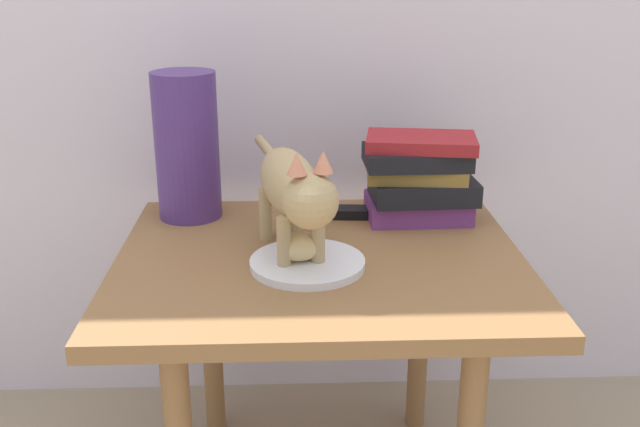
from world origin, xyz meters
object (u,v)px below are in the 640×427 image
object	(u,v)px
side_table	(320,292)
cat	(293,188)
book_stack	(419,178)
green_vase	(187,146)
bread_roll	(300,246)
tv_remote	(332,212)
plate	(307,263)

from	to	relation	value
side_table	cat	world-z (taller)	cat
book_stack	green_vase	size ratio (longest dim) A/B	0.78
side_table	bread_roll	distance (m)	0.13
book_stack	tv_remote	size ratio (longest dim) A/B	1.54
side_table	bread_roll	xyz separation A→B (m)	(-0.04, -0.05, 0.11)
side_table	green_vase	distance (m)	0.41
plate	tv_remote	xyz separation A→B (m)	(0.06, 0.25, 0.00)
side_table	bread_roll	world-z (taller)	bread_roll
green_vase	book_stack	bearing A→B (deg)	-4.76
tv_remote	green_vase	bearing A→B (deg)	-179.31
side_table	plate	world-z (taller)	plate
plate	book_stack	bearing A→B (deg)	45.37
plate	green_vase	size ratio (longest dim) A/B	0.68
plate	bread_roll	distance (m)	0.03
side_table	book_stack	world-z (taller)	book_stack
side_table	cat	size ratio (longest dim) A/B	1.56
side_table	bread_roll	bearing A→B (deg)	-125.09
plate	book_stack	distance (m)	0.34
bread_roll	tv_remote	xyz separation A→B (m)	(0.07, 0.25, -0.03)
plate	book_stack	world-z (taller)	book_stack
plate	green_vase	distance (m)	0.39
green_vase	bread_roll	bearing A→B (deg)	-50.70
side_table	tv_remote	size ratio (longest dim) A/B	4.89
side_table	bread_roll	size ratio (longest dim) A/B	9.16
plate	cat	distance (m)	0.13
cat	green_vase	size ratio (longest dim) A/B	1.58
side_table	cat	distance (m)	0.21
book_stack	bread_roll	bearing A→B (deg)	-136.13
bread_roll	book_stack	distance (m)	0.34
bread_roll	book_stack	size ratio (longest dim) A/B	0.35
cat	plate	bearing A→B (deg)	-59.65
green_vase	side_table	bearing A→B (deg)	-40.41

